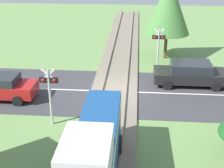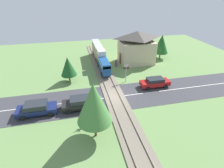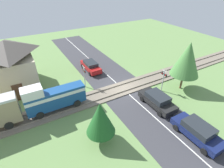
{
  "view_description": "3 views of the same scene",
  "coord_description": "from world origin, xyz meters",
  "px_view_note": "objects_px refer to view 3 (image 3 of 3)",
  "views": [
    {
      "loc": [
        -1.24,
        16.92,
        8.11
      ],
      "look_at": [
        0.0,
        1.55,
        1.2
      ],
      "focal_mm": 50.0,
      "sensor_mm": 36.0,
      "label": 1
    },
    {
      "loc": [
        -4.76,
        -19.43,
        13.19
      ],
      "look_at": [
        0.0,
        1.55,
        1.2
      ],
      "focal_mm": 28.0,
      "sensor_mm": 36.0,
      "label": 2
    },
    {
      "loc": [
        -15.25,
        10.29,
        12.33
      ],
      "look_at": [
        0.0,
        1.55,
        1.2
      ],
      "focal_mm": 28.0,
      "sensor_mm": 36.0,
      "label": 3
    }
  ],
  "objects_px": {
    "train": "(14,108)",
    "crossing_signal_east_approach": "(84,74)",
    "car_behind_queue": "(198,131)",
    "station_building": "(11,66)",
    "pedestrian_by_station": "(34,97)",
    "crossing_signal_west_approach": "(163,77)",
    "car_far_side": "(91,66)",
    "car_near_crossing": "(157,100)"
  },
  "relations": [
    {
      "from": "station_building",
      "to": "pedestrian_by_station",
      "type": "relative_size",
      "value": 4.51
    },
    {
      "from": "train",
      "to": "crossing_signal_west_approach",
      "type": "relative_size",
      "value": 4.46
    },
    {
      "from": "car_behind_queue",
      "to": "crossing_signal_west_approach",
      "type": "bearing_deg",
      "value": -19.55
    },
    {
      "from": "crossing_signal_west_approach",
      "to": "station_building",
      "type": "xyz_separation_m",
      "value": [
        9.83,
        15.32,
        1.06
      ]
    },
    {
      "from": "car_far_side",
      "to": "crossing_signal_west_approach",
      "type": "xyz_separation_m",
      "value": [
        -9.32,
        -5.36,
        1.16
      ]
    },
    {
      "from": "car_far_side",
      "to": "car_behind_queue",
      "type": "bearing_deg",
      "value": -169.98
    },
    {
      "from": "train",
      "to": "pedestrian_by_station",
      "type": "xyz_separation_m",
      "value": [
        2.75,
        -1.99,
        -1.17
      ]
    },
    {
      "from": "car_near_crossing",
      "to": "pedestrian_by_station",
      "type": "height_order",
      "value": "pedestrian_by_station"
    },
    {
      "from": "train",
      "to": "crossing_signal_west_approach",
      "type": "xyz_separation_m",
      "value": [
        -2.76,
        -15.92,
        0.06
      ]
    },
    {
      "from": "car_behind_queue",
      "to": "station_building",
      "type": "height_order",
      "value": "station_building"
    },
    {
      "from": "crossing_signal_east_approach",
      "to": "station_building",
      "type": "bearing_deg",
      "value": 60.11
    },
    {
      "from": "car_behind_queue",
      "to": "crossing_signal_west_approach",
      "type": "relative_size",
      "value": 1.51
    },
    {
      "from": "car_behind_queue",
      "to": "crossing_signal_west_approach",
      "type": "xyz_separation_m",
      "value": [
        6.98,
        -2.48,
        1.14
      ]
    },
    {
      "from": "train",
      "to": "crossing_signal_west_approach",
      "type": "distance_m",
      "value": 16.16
    },
    {
      "from": "crossing_signal_west_approach",
      "to": "pedestrian_by_station",
      "type": "bearing_deg",
      "value": 68.41
    },
    {
      "from": "train",
      "to": "crossing_signal_east_approach",
      "type": "distance_m",
      "value": 8.55
    },
    {
      "from": "car_behind_queue",
      "to": "train",
      "type": "bearing_deg",
      "value": 54.08
    },
    {
      "from": "train",
      "to": "pedestrian_by_station",
      "type": "relative_size",
      "value": 8.83
    },
    {
      "from": "train",
      "to": "crossing_signal_west_approach",
      "type": "height_order",
      "value": "train"
    },
    {
      "from": "crossing_signal_west_approach",
      "to": "car_far_side",
      "type": "bearing_deg",
      "value": 29.9
    },
    {
      "from": "pedestrian_by_station",
      "to": "car_far_side",
      "type": "bearing_deg",
      "value": -66.1
    },
    {
      "from": "car_near_crossing",
      "to": "car_far_side",
      "type": "height_order",
      "value": "car_near_crossing"
    },
    {
      "from": "train",
      "to": "crossing_signal_west_approach",
      "type": "bearing_deg",
      "value": -99.84
    },
    {
      "from": "station_building",
      "to": "pedestrian_by_station",
      "type": "height_order",
      "value": "station_building"
    },
    {
      "from": "crossing_signal_west_approach",
      "to": "station_building",
      "type": "relative_size",
      "value": 0.44
    },
    {
      "from": "pedestrian_by_station",
      "to": "train",
      "type": "bearing_deg",
      "value": 144.17
    },
    {
      "from": "car_behind_queue",
      "to": "crossing_signal_west_approach",
      "type": "distance_m",
      "value": 7.49
    },
    {
      "from": "crossing_signal_east_approach",
      "to": "pedestrian_by_station",
      "type": "xyz_separation_m",
      "value": [
        -0.01,
        6.1,
        -1.23
      ]
    },
    {
      "from": "train",
      "to": "car_far_side",
      "type": "relative_size",
      "value": 3.05
    },
    {
      "from": "car_near_crossing",
      "to": "car_behind_queue",
      "type": "xyz_separation_m",
      "value": [
        -5.09,
        0.0,
        0.01
      ]
    },
    {
      "from": "car_far_side",
      "to": "pedestrian_by_station",
      "type": "height_order",
      "value": "pedestrian_by_station"
    },
    {
      "from": "car_behind_queue",
      "to": "crossing_signal_east_approach",
      "type": "bearing_deg",
      "value": 23.2
    },
    {
      "from": "car_near_crossing",
      "to": "pedestrian_by_station",
      "type": "distance_m",
      "value": 13.64
    },
    {
      "from": "train",
      "to": "crossing_signal_east_approach",
      "type": "bearing_deg",
      "value": -71.14
    },
    {
      "from": "train",
      "to": "station_building",
      "type": "bearing_deg",
      "value": -4.88
    },
    {
      "from": "train",
      "to": "pedestrian_by_station",
      "type": "distance_m",
      "value": 3.59
    },
    {
      "from": "car_near_crossing",
      "to": "train",
      "type": "bearing_deg",
      "value": 70.93
    },
    {
      "from": "car_near_crossing",
      "to": "crossing_signal_west_approach",
      "type": "relative_size",
      "value": 1.49
    },
    {
      "from": "car_far_side",
      "to": "station_building",
      "type": "relative_size",
      "value": 0.64
    },
    {
      "from": "car_behind_queue",
      "to": "crossing_signal_east_approach",
      "type": "distance_m",
      "value": 13.65
    },
    {
      "from": "pedestrian_by_station",
      "to": "crossing_signal_east_approach",
      "type": "bearing_deg",
      "value": -89.9
    },
    {
      "from": "crossing_signal_east_approach",
      "to": "car_far_side",
      "type": "bearing_deg",
      "value": -33.16
    }
  ]
}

